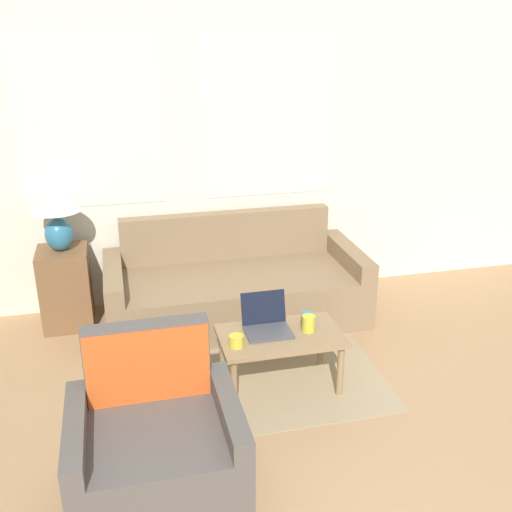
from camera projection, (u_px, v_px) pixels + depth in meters
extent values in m
cube|color=silver|center=(194.00, 151.00, 4.87)|extent=(6.67, 0.05, 2.60)
cube|color=white|center=(90.00, 124.00, 4.58)|extent=(1.10, 0.01, 1.30)
cube|color=white|center=(269.00, 117.00, 4.89)|extent=(1.10, 0.01, 1.30)
cube|color=#9E8966|center=(261.00, 348.00, 4.49)|extent=(1.44, 1.95, 0.01)
cube|color=#846B4C|center=(236.00, 297.00, 4.85)|extent=(1.77, 0.89, 0.40)
cube|color=#846B4C|center=(227.00, 257.00, 5.12)|extent=(1.77, 0.12, 0.80)
cube|color=#846B4C|center=(115.00, 301.00, 4.61)|extent=(0.14, 0.89, 0.55)
cube|color=#846B4C|center=(347.00, 277.00, 5.03)|extent=(0.14, 0.89, 0.55)
cube|color=#514C47|center=(158.00, 465.00, 3.01)|extent=(0.65, 0.71, 0.42)
cube|color=#514C47|center=(150.00, 394.00, 3.21)|extent=(0.65, 0.10, 0.86)
cube|color=#514C47|center=(80.00, 468.00, 2.91)|extent=(0.10, 0.71, 0.54)
cube|color=#514C47|center=(230.00, 443.00, 3.07)|extent=(0.10, 0.71, 0.54)
cube|color=#D1511E|center=(150.00, 383.00, 3.12)|extent=(0.64, 0.01, 0.62)
cube|color=brown|center=(66.00, 288.00, 4.73)|extent=(0.38, 0.38, 0.64)
ellipsoid|color=teal|center=(59.00, 234.00, 4.56)|extent=(0.21, 0.21, 0.26)
cylinder|color=tan|center=(56.00, 214.00, 4.50)|extent=(0.02, 0.02, 0.06)
cone|color=white|center=(54.00, 198.00, 4.45)|extent=(0.39, 0.39, 0.20)
cube|color=#8E704C|center=(281.00, 336.00, 3.89)|extent=(0.80, 0.47, 0.03)
cylinder|color=#8E704C|center=(234.00, 385.00, 3.72)|extent=(0.04, 0.04, 0.37)
cylinder|color=#8E704C|center=(340.00, 370.00, 3.87)|extent=(0.04, 0.04, 0.37)
cylinder|color=#8E704C|center=(223.00, 355.00, 4.05)|extent=(0.04, 0.04, 0.37)
cylinder|color=#8E704C|center=(321.00, 342.00, 4.21)|extent=(0.04, 0.04, 0.37)
cube|color=#47474C|center=(268.00, 332.00, 3.88)|extent=(0.30, 0.22, 0.02)
cube|color=black|center=(263.00, 307.00, 3.97)|extent=(0.30, 0.07, 0.21)
cylinder|color=gold|center=(308.00, 323.00, 3.91)|extent=(0.09, 0.09, 0.11)
cylinder|color=teal|center=(308.00, 318.00, 4.01)|extent=(0.08, 0.08, 0.08)
cylinder|color=gold|center=(237.00, 341.00, 3.73)|extent=(0.09, 0.09, 0.07)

